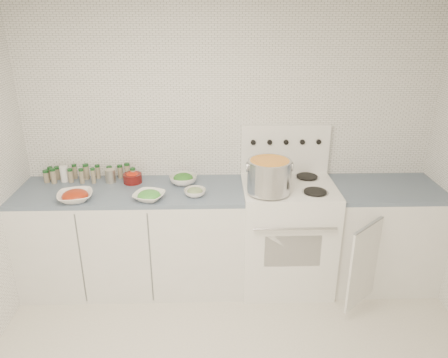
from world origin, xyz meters
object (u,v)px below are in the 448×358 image
at_px(bowl_tomato, 75,196).
at_px(bowl_snowpea, 149,196).
at_px(stove, 286,231).
at_px(stock_pot, 269,175).

bearing_deg(bowl_tomato, bowl_snowpea, -0.20).
bearing_deg(bowl_tomato, stove, 6.63).
distance_m(stove, bowl_snowpea, 1.22).
distance_m(bowl_tomato, bowl_snowpea, 0.57).
bearing_deg(bowl_snowpea, stock_pot, 1.91).
bearing_deg(stove, bowl_tomato, -173.37).
bearing_deg(stock_pot, bowl_snowpea, -178.09).
xyz_separation_m(stove, bowl_snowpea, (-1.12, -0.20, 0.44)).
xyz_separation_m(stove, stock_pot, (-0.19, -0.17, 0.59)).
relative_size(stove, bowl_tomato, 4.29).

